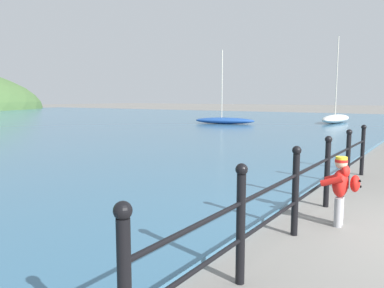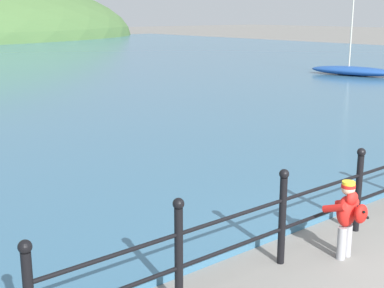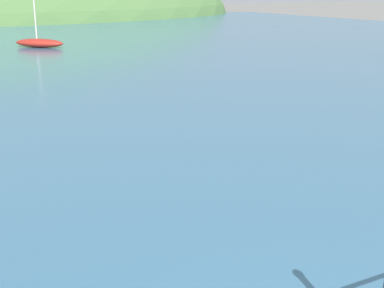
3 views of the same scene
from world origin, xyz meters
The scene contains 1 object.
boat_far_right centered at (4.12, 29.30, 0.35)m, with size 2.75×2.78×2.84m.
Camera 3 is at (-2.58, -1.23, 3.31)m, focal length 50.00 mm.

